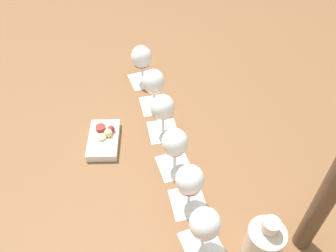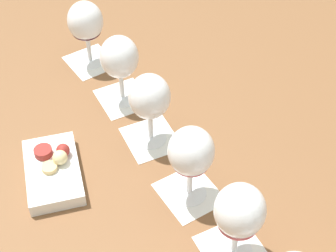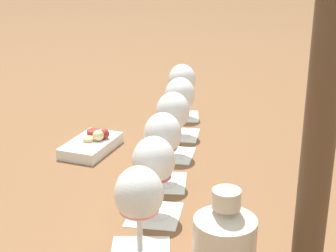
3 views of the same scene
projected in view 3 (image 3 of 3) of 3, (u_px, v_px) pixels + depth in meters
The scene contains 15 objects.
ground_plane at pixel (168, 167), 1.17m from camera, with size 8.00×8.00×0.00m, color brown.
tasting_card_1 at pixel (154, 214), 0.96m from camera, with size 0.14×0.14×0.00m.
tasting_card_2 at pixel (163, 182), 1.09m from camera, with size 0.14×0.14×0.00m.
tasting_card_3 at pixel (173, 154), 1.23m from camera, with size 0.14×0.14×0.00m.
tasting_card_4 at pixel (180, 135), 1.36m from camera, with size 0.14×0.14×0.00m.
tasting_card_5 at pixel (182, 116), 1.50m from camera, with size 0.14×0.14×0.00m.
wine_glass_0 at pixel (139, 198), 0.81m from camera, with size 0.08×0.08×0.15m.
wine_glass_1 at pixel (154, 164), 0.93m from camera, with size 0.08×0.08×0.15m.
wine_glass_2 at pixel (163, 137), 1.06m from camera, with size 0.08×0.08×0.15m.
wine_glass_3 at pixel (173, 114), 1.20m from camera, with size 0.08×0.08×0.15m.
wine_glass_4 at pixel (180, 98), 1.33m from camera, with size 0.08×0.08×0.15m.
wine_glass_5 at pixel (182, 82), 1.47m from camera, with size 0.08×0.08×0.15m.
ceramic_vase at pixel (224, 245), 0.75m from camera, with size 0.09×0.09×0.16m.
snack_dish at pixel (92, 144), 1.25m from camera, with size 0.16×0.19×0.05m.
umbrella_pole at pixel (331, 31), 0.63m from camera, with size 0.04×0.04×0.76m.
Camera 3 is at (-0.79, 0.72, 0.48)m, focal length 55.00 mm.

